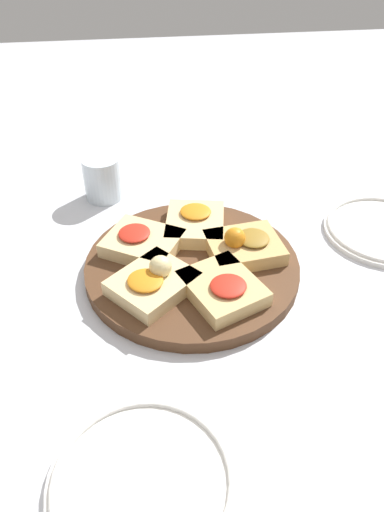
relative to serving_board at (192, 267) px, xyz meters
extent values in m
plane|color=silver|center=(0.00, 0.00, -0.01)|extent=(3.00, 3.00, 0.00)
cylinder|color=#51331E|center=(0.00, 0.00, 0.00)|extent=(0.39, 0.39, 0.02)
cube|color=#DBB775|center=(0.09, 0.04, 0.03)|extent=(0.16, 0.15, 0.03)
ellipsoid|color=red|center=(0.11, 0.05, 0.04)|extent=(0.08, 0.08, 0.01)
cube|color=tan|center=(-0.01, 0.10, 0.03)|extent=(0.13, 0.14, 0.03)
ellipsoid|color=olive|center=(-0.01, 0.11, 0.04)|extent=(0.07, 0.07, 0.01)
sphere|color=orange|center=(-0.01, 0.08, 0.05)|extent=(0.04, 0.04, 0.04)
cube|color=#E5C689|center=(-0.10, 0.02, 0.03)|extent=(0.15, 0.13, 0.03)
ellipsoid|color=orange|center=(-0.11, 0.02, 0.04)|extent=(0.07, 0.07, 0.01)
cube|color=#E5C689|center=(-0.05, -0.09, 0.03)|extent=(0.16, 0.17, 0.03)
ellipsoid|color=red|center=(-0.06, -0.10, 0.04)|extent=(0.08, 0.08, 0.01)
cube|color=#E5C689|center=(0.06, -0.07, 0.03)|extent=(0.17, 0.17, 0.03)
ellipsoid|color=orange|center=(0.08, -0.09, 0.04)|extent=(0.08, 0.08, 0.01)
sphere|color=beige|center=(0.05, -0.06, 0.05)|extent=(0.04, 0.04, 0.04)
cylinder|color=white|center=(-0.07, 0.40, -0.01)|extent=(0.24, 0.24, 0.01)
torus|color=white|center=(-0.07, 0.40, 0.00)|extent=(0.23, 0.23, 0.01)
cylinder|color=white|center=(0.39, -0.11, -0.01)|extent=(0.23, 0.23, 0.01)
torus|color=white|center=(0.39, -0.11, 0.00)|extent=(0.22, 0.22, 0.01)
cylinder|color=silver|center=(-0.28, -0.16, 0.04)|extent=(0.08, 0.08, 0.10)
camera|label=1|loc=(0.69, -0.09, 0.59)|focal=35.00mm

